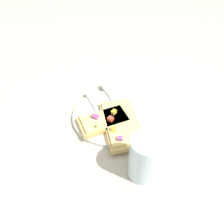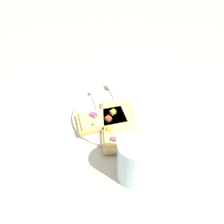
# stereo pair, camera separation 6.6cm
# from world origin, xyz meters

# --- Properties ---
(ground_plane) EXTENTS (4.00, 4.00, 0.00)m
(ground_plane) POSITION_xyz_m (0.00, 0.00, 0.00)
(ground_plane) COLOR #BCB29E
(plate) EXTENTS (0.24, 0.24, 0.01)m
(plate) POSITION_xyz_m (0.00, 0.00, 0.01)
(plate) COLOR silver
(plate) RESTS_ON ground
(fork) EXTENTS (0.18, 0.13, 0.01)m
(fork) POSITION_xyz_m (0.04, 0.02, 0.01)
(fork) COLOR silver
(fork) RESTS_ON plate
(knife) EXTENTS (0.19, 0.14, 0.01)m
(knife) POSITION_xyz_m (0.03, -0.06, 0.01)
(knife) COLOR silver
(knife) RESTS_ON plate
(pizza_slice_main) EXTENTS (0.21, 0.21, 0.03)m
(pizza_slice_main) POSITION_xyz_m (-0.05, 0.03, 0.02)
(pizza_slice_main) COLOR tan
(pizza_slice_main) RESTS_ON plate
(pizza_slice_corner) EXTENTS (0.15, 0.17, 0.03)m
(pizza_slice_corner) POSITION_xyz_m (0.01, 0.04, 0.02)
(pizza_slice_corner) COLOR tan
(pizza_slice_corner) RESTS_ON plate
(crumb_scatter) EXTENTS (0.10, 0.11, 0.01)m
(crumb_scatter) POSITION_xyz_m (0.00, -0.02, 0.02)
(crumb_scatter) COLOR tan
(crumb_scatter) RESTS_ON plate
(drinking_glass) EXTENTS (0.08, 0.08, 0.12)m
(drinking_glass) POSITION_xyz_m (-0.17, 0.13, 0.06)
(drinking_glass) COLOR silver
(drinking_glass) RESTS_ON ground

